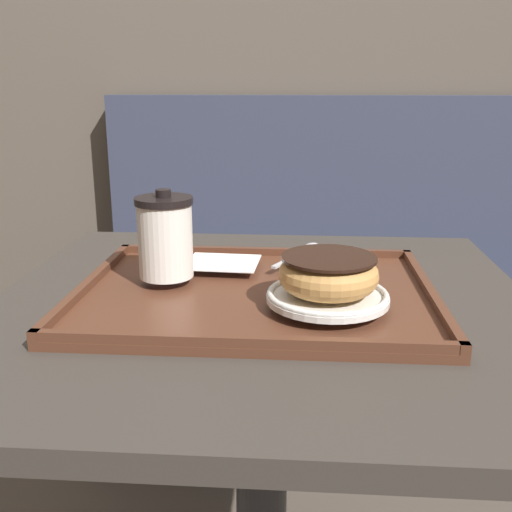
# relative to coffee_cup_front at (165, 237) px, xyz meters

# --- Properties ---
(wall_behind) EXTENTS (8.00, 0.05, 2.40)m
(wall_behind) POSITION_rel_coffee_cup_front_xyz_m (0.14, 1.08, 0.38)
(wall_behind) COLOR brown
(wall_behind) RESTS_ON ground_plane
(booth_bench) EXTENTS (1.53, 0.44, 1.00)m
(booth_bench) POSITION_rel_coffee_cup_front_xyz_m (0.38, 0.84, -0.51)
(booth_bench) COLOR #33384C
(booth_bench) RESTS_ON ground_plane
(cafe_table) EXTENTS (0.77, 0.75, 0.74)m
(cafe_table) POSITION_rel_coffee_cup_front_xyz_m (0.14, -0.02, -0.27)
(cafe_table) COLOR #38332D
(cafe_table) RESTS_ON ground_plane
(serving_tray) EXTENTS (0.50, 0.39, 0.02)m
(serving_tray) POSITION_rel_coffee_cup_front_xyz_m (0.13, -0.02, -0.08)
(serving_tray) COLOR #512D1E
(serving_tray) RESTS_ON cafe_table
(napkin_paper) EXTENTS (0.12, 0.10, 0.00)m
(napkin_paper) POSITION_rel_coffee_cup_front_xyz_m (0.07, 0.07, -0.06)
(napkin_paper) COLOR white
(napkin_paper) RESTS_ON serving_tray
(coffee_cup_front) EXTENTS (0.08, 0.08, 0.13)m
(coffee_cup_front) POSITION_rel_coffee_cup_front_xyz_m (0.00, 0.00, 0.00)
(coffee_cup_front) COLOR white
(coffee_cup_front) RESTS_ON serving_tray
(plate_with_chocolate_donut) EXTENTS (0.16, 0.16, 0.01)m
(plate_with_chocolate_donut) POSITION_rel_coffee_cup_front_xyz_m (0.23, -0.09, -0.05)
(plate_with_chocolate_donut) COLOR white
(plate_with_chocolate_donut) RESTS_ON serving_tray
(donut_chocolate_glazed) EXTENTS (0.13, 0.13, 0.05)m
(donut_chocolate_glazed) POSITION_rel_coffee_cup_front_xyz_m (0.23, -0.09, -0.02)
(donut_chocolate_glazed) COLOR tan
(donut_chocolate_glazed) RESTS_ON plate_with_chocolate_donut
(spoon) EXTENTS (0.08, 0.14, 0.01)m
(spoon) POSITION_rel_coffee_cup_front_xyz_m (0.21, 0.14, -0.06)
(spoon) COLOR silver
(spoon) RESTS_ON serving_tray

